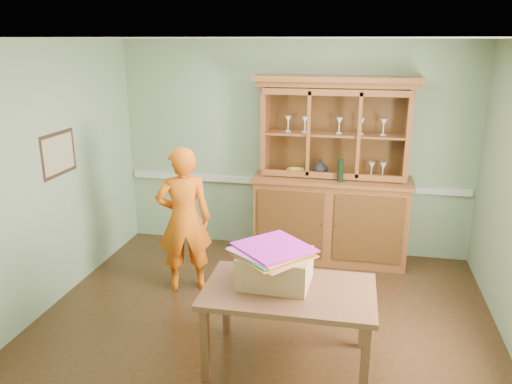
% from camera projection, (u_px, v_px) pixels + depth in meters
% --- Properties ---
extents(floor, '(4.50, 4.50, 0.00)m').
position_uv_depth(floor, '(263.00, 324.00, 4.91)').
color(floor, '#462B16').
rests_on(floor, ground).
extents(ceiling, '(4.50, 4.50, 0.00)m').
position_uv_depth(ceiling, '(264.00, 38.00, 4.12)').
color(ceiling, white).
rests_on(ceiling, wall_back).
extents(wall_back, '(4.50, 0.00, 4.50)m').
position_uv_depth(wall_back, '(294.00, 149.00, 6.39)').
color(wall_back, '#83A37A').
rests_on(wall_back, floor).
extents(wall_left, '(0.00, 4.00, 4.00)m').
position_uv_depth(wall_left, '(42.00, 180.00, 4.96)').
color(wall_left, '#83A37A').
rests_on(wall_left, floor).
extents(wall_front, '(4.50, 0.00, 4.50)m').
position_uv_depth(wall_front, '(191.00, 303.00, 2.65)').
color(wall_front, '#83A37A').
rests_on(wall_front, floor).
extents(chair_rail, '(4.41, 0.05, 0.08)m').
position_uv_depth(chair_rail, '(293.00, 183.00, 6.50)').
color(chair_rail, silver).
rests_on(chair_rail, wall_back).
extents(framed_map, '(0.03, 0.60, 0.46)m').
position_uv_depth(framed_map, '(59.00, 154.00, 5.18)').
color(framed_map, '#372216').
rests_on(framed_map, wall_left).
extents(china_hutch, '(1.94, 0.64, 2.28)m').
position_uv_depth(china_hutch, '(331.00, 198.00, 6.20)').
color(china_hutch, brown).
rests_on(china_hutch, floor).
extents(dining_table, '(1.43, 0.87, 0.71)m').
position_uv_depth(dining_table, '(289.00, 298.00, 4.16)').
color(dining_table, brown).
rests_on(dining_table, floor).
extents(cardboard_box, '(0.61, 0.50, 0.27)m').
position_uv_depth(cardboard_box, '(275.00, 268.00, 4.20)').
color(cardboard_box, tan).
rests_on(cardboard_box, dining_table).
extents(kite_stack, '(0.75, 0.75, 0.06)m').
position_uv_depth(kite_stack, '(273.00, 251.00, 4.13)').
color(kite_stack, '#DE6C69').
rests_on(kite_stack, cardboard_box).
extents(person, '(0.69, 0.58, 1.63)m').
position_uv_depth(person, '(184.00, 220.00, 5.42)').
color(person, orange).
rests_on(person, floor).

